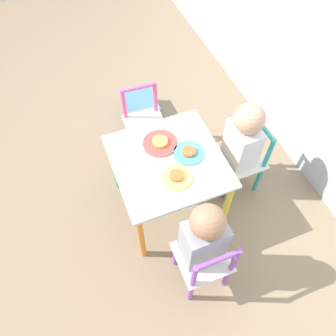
{
  "coord_description": "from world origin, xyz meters",
  "views": [
    {
      "loc": [
        0.95,
        -0.37,
        1.91
      ],
      "look_at": [
        0.0,
        0.0,
        0.42
      ],
      "focal_mm": 35.0,
      "sensor_mm": 36.0,
      "label": 1
    }
  ],
  "objects": [
    {
      "name": "plate_right",
      "position": [
        0.12,
        0.0,
        0.51
      ],
      "size": [
        0.16,
        0.16,
        0.03
      ],
      "color": "#EADB66",
      "rests_on": "kids_table"
    },
    {
      "name": "chair_teal",
      "position": [
        -0.0,
        0.5,
        0.26
      ],
      "size": [
        0.26,
        0.26,
        0.52
      ],
      "rotation": [
        0.0,
        0.0,
        0.01
      ],
      "color": "silver",
      "rests_on": "ground_plane"
    },
    {
      "name": "plate_left",
      "position": [
        -0.12,
        0.0,
        0.51
      ],
      "size": [
        0.19,
        0.19,
        0.03
      ],
      "color": "#E54C47",
      "rests_on": "kids_table"
    },
    {
      "name": "child_back",
      "position": [
        -0.0,
        0.44,
        0.44
      ],
      "size": [
        0.2,
        0.22,
        0.72
      ],
      "rotation": [
        0.0,
        0.0,
        0.01
      ],
      "color": "#7A6B5B",
      "rests_on": "ground_plane"
    },
    {
      "name": "plate_back",
      "position": [
        0.0,
        0.12,
        0.51
      ],
      "size": [
        0.16,
        0.16,
        0.03
      ],
      "color": "#4C9EE0",
      "rests_on": "kids_table"
    },
    {
      "name": "chair_pink",
      "position": [
        -0.5,
        0.03,
        0.26
      ],
      "size": [
        0.27,
        0.27,
        0.52
      ],
      "rotation": [
        0.0,
        0.0,
        1.52
      ],
      "color": "silver",
      "rests_on": "ground_plane"
    },
    {
      "name": "ground_plane",
      "position": [
        0.0,
        0.0,
        0.0
      ],
      "size": [
        6.0,
        6.0,
        0.0
      ],
      "primitive_type": "plane",
      "color": "#8C755B"
    },
    {
      "name": "chair_purple",
      "position": [
        0.5,
        0.0,
        0.26
      ],
      "size": [
        0.26,
        0.26,
        0.52
      ],
      "rotation": [
        0.0,
        0.0,
        -1.56
      ],
      "color": "silver",
      "rests_on": "ground_plane"
    },
    {
      "name": "kids_table",
      "position": [
        0.0,
        0.0,
        0.42
      ],
      "size": [
        0.58,
        0.58,
        0.5
      ],
      "color": "silver",
      "rests_on": "ground_plane"
    },
    {
      "name": "child_right",
      "position": [
        0.44,
        0.0,
        0.43
      ],
      "size": [
        0.21,
        0.2,
        0.72
      ],
      "rotation": [
        0.0,
        0.0,
        -1.56
      ],
      "color": "#7A6B5B",
      "rests_on": "ground_plane"
    },
    {
      "name": "storage_bin",
      "position": [
        -0.82,
        0.1,
        0.08
      ],
      "size": [
        0.3,
        0.22,
        0.17
      ],
      "color": "#4C7FB7",
      "rests_on": "ground_plane"
    }
  ]
}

